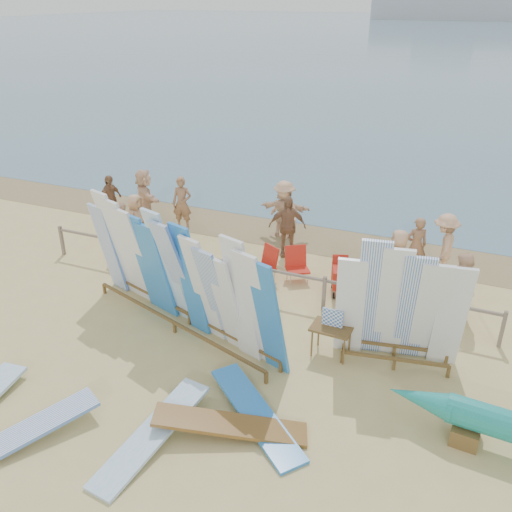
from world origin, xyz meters
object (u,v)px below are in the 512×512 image
at_px(beachgoer_5, 284,211).
at_px(beachgoer_extra_1, 111,200).
at_px(beachgoer_8, 460,289).
at_px(main_surfboard_rack, 179,278).
at_px(beachgoer_3, 284,210).
at_px(beachgoer_1, 182,204).
at_px(flat_board_e, 23,443).
at_px(beach_chair_right, 297,271).
at_px(stroller, 340,280).
at_px(flat_board_c, 231,434).
at_px(flat_board_d, 256,419).
at_px(side_surfboard_rack, 400,309).
at_px(beach_chair_left, 264,270).
at_px(beachgoer_9, 444,247).
at_px(beachgoer_7, 416,246).
at_px(flat_board_b, 153,441).
at_px(beachgoer_11, 145,197).
at_px(beachgoer_0, 137,220).
at_px(beachgoer_4, 287,226).
at_px(beachgoer_2, 122,230).
at_px(vendor_table, 331,340).
at_px(beachgoer_6, 397,259).

relative_size(beachgoer_5, beachgoer_extra_1, 1.03).
bearing_deg(beachgoer_8, main_surfboard_rack, -51.57).
height_order(beachgoer_3, beachgoer_5, beachgoer_3).
bearing_deg(beachgoer_5, beachgoer_1, 8.23).
xyz_separation_m(flat_board_e, beach_chair_right, (2.41, 7.45, 0.27)).
height_order(stroller, beachgoer_extra_1, beachgoer_extra_1).
bearing_deg(flat_board_c, beachgoer_extra_1, 27.35).
distance_m(flat_board_d, stroller, 5.10).
distance_m(side_surfboard_rack, beach_chair_left, 4.69).
xyz_separation_m(main_surfboard_rack, beach_chair_right, (1.66, 3.26, -1.05)).
bearing_deg(beach_chair_left, flat_board_d, -39.87).
distance_m(beachgoer_9, beachgoer_7, 0.72).
bearing_deg(beachgoer_5, beach_chair_left, 95.15).
bearing_deg(beachgoer_3, beachgoer_extra_1, -137.29).
bearing_deg(flat_board_b, flat_board_e, -149.03).
bearing_deg(beachgoer_extra_1, beachgoer_11, -60.62).
bearing_deg(beachgoer_0, beachgoer_4, -79.88).
bearing_deg(beachgoer_3, side_surfboard_rack, -18.46).
distance_m(beachgoer_11, beachgoer_4, 5.22).
height_order(beachgoer_5, beachgoer_2, beachgoer_5).
bearing_deg(beachgoer_5, beachgoer_8, 144.70).
bearing_deg(beachgoer_7, vendor_table, 50.28).
xyz_separation_m(flat_board_e, beachgoer_6, (4.89, 8.13, 0.80)).
height_order(side_surfboard_rack, beach_chair_left, side_surfboard_rack).
xyz_separation_m(flat_board_e, beachgoer_11, (-3.59, 9.32, 0.94)).
bearing_deg(beach_chair_left, beachgoer_9, 53.39).
relative_size(flat_board_b, beachgoer_3, 1.45).
bearing_deg(beachgoer_1, beachgoer_9, -12.75).
relative_size(flat_board_c, beach_chair_left, 2.94).
relative_size(beachgoer_1, beachgoer_2, 1.04).
xyz_separation_m(beachgoer_0, beachgoer_7, (8.05, 1.43, 0.00)).
relative_size(flat_board_d, beachgoer_1, 1.53).
relative_size(beachgoer_1, beachgoer_9, 0.96).
relative_size(side_surfboard_rack, stroller, 3.03).
bearing_deg(flat_board_c, main_surfboard_rack, 23.65).
bearing_deg(beachgoer_extra_1, beachgoer_0, -115.54).
height_order(beachgoer_3, beachgoer_7, beachgoer_3).
xyz_separation_m(flat_board_c, beachgoer_5, (-2.18, 8.54, 0.85)).
height_order(side_surfboard_rack, flat_board_e, side_surfboard_rack).
distance_m(beachgoer_9, beachgoer_extra_1, 10.59).
bearing_deg(beachgoer_0, beachgoer_11, 21.35).
distance_m(stroller, beachgoer_5, 3.96).
xyz_separation_m(flat_board_d, beachgoer_0, (-6.30, 5.59, 0.82)).
distance_m(beach_chair_right, beachgoer_5, 3.07).
bearing_deg(beachgoer_7, stroller, 24.04).
bearing_deg(beachgoer_0, main_surfboard_rack, -138.39).
distance_m(flat_board_b, beachgoer_9, 9.12).
bearing_deg(beachgoer_11, flat_board_c, 172.78).
relative_size(beachgoer_8, beachgoer_9, 0.96).
xyz_separation_m(main_surfboard_rack, beachgoer_11, (-4.33, 5.12, -0.38)).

